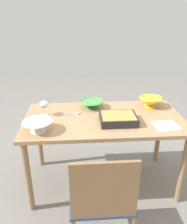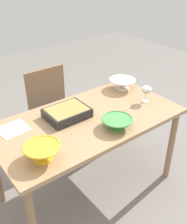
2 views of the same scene
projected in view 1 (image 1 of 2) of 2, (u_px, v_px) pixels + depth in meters
The scene contains 10 objects.
ground_plane at pixel (102, 180), 2.50m from camera, with size 8.00×8.00×0.00m, color gray.
dining_table at pixel (104, 125), 2.22m from camera, with size 1.49×0.78×0.76m.
chair at pixel (102, 199), 1.61m from camera, with size 0.46×0.39×0.88m.
wine_glass at pixel (44, 105), 2.18m from camera, with size 0.09×0.09×0.15m.
casserole_dish at pixel (118, 118), 2.07m from camera, with size 0.33×0.25×0.07m.
mixing_bowl at pixel (38, 126), 1.92m from camera, with size 0.25×0.25×0.10m.
small_bowl at pixel (150, 102), 2.39m from camera, with size 0.24×0.24×0.10m.
serving_bowl at pixel (92, 104), 2.37m from camera, with size 0.23×0.23×0.08m.
serving_spoon at pixel (73, 113), 2.25m from camera, with size 0.24×0.05×0.01m.
napkin at pixel (166, 126), 2.03m from camera, with size 0.21×0.19×0.00m, color beige.
Camera 1 is at (0.24, 1.96, 1.71)m, focal length 37.15 mm.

